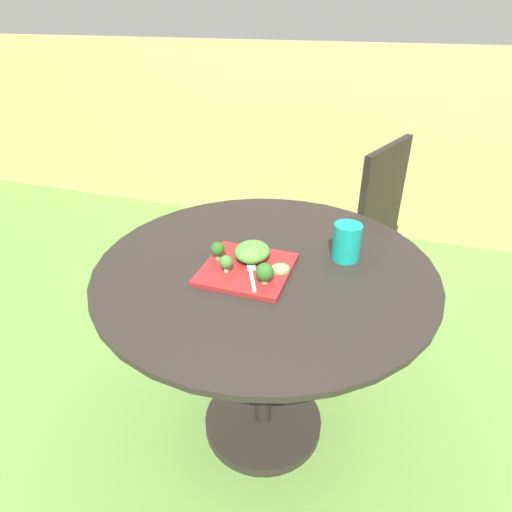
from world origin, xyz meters
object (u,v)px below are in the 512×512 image
(patio_chair, at_px, (356,220))
(drinking_glass, at_px, (346,244))
(salad_plate, at_px, (247,269))
(fork, at_px, (252,273))

(patio_chair, xyz_separation_m, drinking_glass, (0.03, -0.71, 0.25))
(drinking_glass, bearing_deg, salad_plate, -147.68)
(patio_chair, bearing_deg, fork, -102.58)
(drinking_glass, bearing_deg, fork, -140.20)
(salad_plate, height_order, drinking_glass, drinking_glass)
(drinking_glass, distance_m, fork, 0.31)
(patio_chair, xyz_separation_m, salad_plate, (-0.23, -0.88, 0.20))
(patio_chair, height_order, salad_plate, patio_chair)
(patio_chair, height_order, drinking_glass, patio_chair)
(salad_plate, distance_m, drinking_glass, 0.31)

